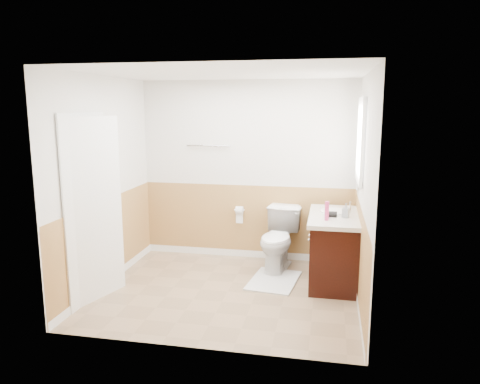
% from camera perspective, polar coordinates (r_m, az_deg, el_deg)
% --- Properties ---
extents(floor, '(3.00, 3.00, 0.00)m').
position_cam_1_polar(floor, '(5.50, -1.56, -12.30)').
color(floor, '#8C7051').
rests_on(floor, ground).
extents(ceiling, '(3.00, 3.00, 0.00)m').
position_cam_1_polar(ceiling, '(5.08, -1.71, 14.65)').
color(ceiling, white).
rests_on(ceiling, floor).
extents(wall_back, '(3.00, 0.00, 3.00)m').
position_cam_1_polar(wall_back, '(6.40, 0.93, 2.63)').
color(wall_back, silver).
rests_on(wall_back, floor).
extents(wall_front, '(3.00, 0.00, 3.00)m').
position_cam_1_polar(wall_front, '(3.91, -5.83, -2.65)').
color(wall_front, silver).
rests_on(wall_front, floor).
extents(wall_left, '(0.00, 3.00, 3.00)m').
position_cam_1_polar(wall_left, '(5.66, -16.60, 1.11)').
color(wall_left, silver).
rests_on(wall_left, floor).
extents(wall_right, '(0.00, 3.00, 3.00)m').
position_cam_1_polar(wall_right, '(5.04, 15.26, 0.03)').
color(wall_right, silver).
rests_on(wall_right, floor).
extents(wainscot_back, '(3.00, 0.00, 3.00)m').
position_cam_1_polar(wainscot_back, '(6.54, 0.90, -3.91)').
color(wainscot_back, tan).
rests_on(wainscot_back, floor).
extents(wainscot_front, '(3.00, 0.00, 3.00)m').
position_cam_1_polar(wainscot_front, '(4.16, -5.58, -12.71)').
color(wainscot_front, tan).
rests_on(wainscot_front, floor).
extents(wainscot_left, '(0.00, 2.60, 2.60)m').
position_cam_1_polar(wainscot_left, '(5.83, -16.10, -6.18)').
color(wainscot_left, tan).
rests_on(wainscot_left, floor).
extents(wainscot_right, '(0.00, 2.60, 2.60)m').
position_cam_1_polar(wainscot_right, '(5.22, 14.72, -8.08)').
color(wainscot_right, tan).
rests_on(wainscot_right, floor).
extents(toilet, '(0.55, 0.85, 0.81)m').
position_cam_1_polar(toilet, '(6.11, 4.81, -5.92)').
color(toilet, white).
rests_on(toilet, floor).
extents(bath_mat, '(0.65, 0.86, 0.02)m').
position_cam_1_polar(bath_mat, '(5.81, 4.24, -10.95)').
color(bath_mat, silver).
rests_on(bath_mat, floor).
extents(vanity_cabinet, '(0.55, 1.10, 0.80)m').
position_cam_1_polar(vanity_cabinet, '(5.78, 11.60, -7.16)').
color(vanity_cabinet, black).
rests_on(vanity_cabinet, floor).
extents(vanity_knob_left, '(0.03, 0.03, 0.03)m').
position_cam_1_polar(vanity_knob_left, '(5.64, 8.60, -5.90)').
color(vanity_knob_left, '#B3B4BA').
rests_on(vanity_knob_left, vanity_cabinet).
extents(vanity_knob_right, '(0.03, 0.03, 0.03)m').
position_cam_1_polar(vanity_knob_right, '(5.83, 8.69, -5.35)').
color(vanity_knob_right, silver).
rests_on(vanity_knob_right, vanity_cabinet).
extents(countertop, '(0.60, 1.15, 0.05)m').
position_cam_1_polar(countertop, '(5.66, 11.66, -3.06)').
color(countertop, beige).
rests_on(countertop, vanity_cabinet).
extents(sink_basin, '(0.36, 0.36, 0.02)m').
position_cam_1_polar(sink_basin, '(5.80, 11.76, -2.38)').
color(sink_basin, white).
rests_on(sink_basin, countertop).
extents(faucet, '(0.02, 0.02, 0.14)m').
position_cam_1_polar(faucet, '(5.79, 13.57, -1.86)').
color(faucet, silver).
rests_on(faucet, countertop).
extents(lotion_bottle, '(0.05, 0.05, 0.22)m').
position_cam_1_polar(lotion_bottle, '(5.35, 10.77, -2.33)').
color(lotion_bottle, '#C5336F').
rests_on(lotion_bottle, countertop).
extents(soap_dispenser, '(0.09, 0.10, 0.17)m').
position_cam_1_polar(soap_dispenser, '(5.54, 13.05, -2.25)').
color(soap_dispenser, gray).
rests_on(soap_dispenser, countertop).
extents(hair_dryer_body, '(0.14, 0.07, 0.07)m').
position_cam_1_polar(hair_dryer_body, '(5.53, 11.28, -2.72)').
color(hair_dryer_body, black).
rests_on(hair_dryer_body, countertop).
extents(hair_dryer_handle, '(0.03, 0.03, 0.07)m').
position_cam_1_polar(hair_dryer_handle, '(5.58, 10.96, -2.91)').
color(hair_dryer_handle, black).
rests_on(hair_dryer_handle, countertop).
extents(mirror_panel, '(0.02, 0.35, 0.90)m').
position_cam_1_polar(mirror_panel, '(6.08, 14.47, 4.71)').
color(mirror_panel, silver).
rests_on(mirror_panel, wall_right).
extents(window_frame, '(0.04, 0.80, 1.00)m').
position_cam_1_polar(window_frame, '(5.55, 14.79, 6.22)').
color(window_frame, white).
rests_on(window_frame, wall_right).
extents(window_glass, '(0.01, 0.70, 0.90)m').
position_cam_1_polar(window_glass, '(5.55, 14.96, 6.22)').
color(window_glass, white).
rests_on(window_glass, wall_right).
extents(door, '(0.29, 0.78, 2.04)m').
position_cam_1_polar(door, '(5.27, -17.76, -2.19)').
color(door, white).
rests_on(door, wall_left).
extents(door_frame, '(0.02, 0.92, 2.10)m').
position_cam_1_polar(door_frame, '(5.31, -18.49, -2.04)').
color(door_frame, white).
rests_on(door_frame, wall_left).
extents(door_knob, '(0.06, 0.06, 0.06)m').
position_cam_1_polar(door_knob, '(5.54, -15.54, -2.20)').
color(door_knob, silver).
rests_on(door_knob, door).
extents(towel_bar, '(0.62, 0.02, 0.02)m').
position_cam_1_polar(towel_bar, '(6.43, -3.99, 5.78)').
color(towel_bar, silver).
rests_on(towel_bar, wall_back).
extents(tp_holder_bar, '(0.14, 0.02, 0.02)m').
position_cam_1_polar(tp_holder_bar, '(6.45, -0.07, -2.28)').
color(tp_holder_bar, silver).
rests_on(tp_holder_bar, wall_back).
extents(tp_roll, '(0.10, 0.11, 0.11)m').
position_cam_1_polar(tp_roll, '(6.45, -0.07, -2.28)').
color(tp_roll, white).
rests_on(tp_roll, tp_holder_bar).
extents(tp_sheet, '(0.10, 0.01, 0.16)m').
position_cam_1_polar(tp_sheet, '(6.48, -0.07, -3.22)').
color(tp_sheet, white).
rests_on(tp_sheet, tp_roll).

